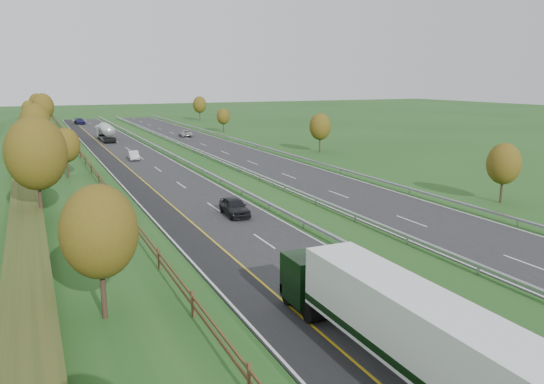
# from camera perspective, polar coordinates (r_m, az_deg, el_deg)

# --- Properties ---
(ground) EXTENTS (400.00, 400.00, 0.00)m
(ground) POSITION_cam_1_polar(r_m,az_deg,el_deg) (72.03, -6.22, 2.30)
(ground) COLOR #1D491A
(ground) RESTS_ON ground
(near_carriageway) EXTENTS (10.50, 200.00, 0.04)m
(near_carriageway) POSITION_cam_1_polar(r_m,az_deg,el_deg) (74.80, -13.27, 2.43)
(near_carriageway) COLOR black
(near_carriageway) RESTS_ON ground
(far_carriageway) EXTENTS (10.50, 200.00, 0.04)m
(far_carriageway) POSITION_cam_1_polar(r_m,az_deg,el_deg) (79.62, -1.55, 3.32)
(far_carriageway) COLOR black
(far_carriageway) RESTS_ON ground
(hard_shoulder) EXTENTS (3.00, 200.00, 0.04)m
(hard_shoulder) POSITION_cam_1_polar(r_m,az_deg,el_deg) (74.17, -16.10, 2.20)
(hard_shoulder) COLOR black
(hard_shoulder) RESTS_ON ground
(lane_markings) EXTENTS (26.75, 200.00, 0.01)m
(lane_markings) POSITION_cam_1_polar(r_m,az_deg,el_deg) (76.16, -8.53, 2.81)
(lane_markings) COLOR silver
(lane_markings) RESTS_ON near_carriageway
(embankment_left) EXTENTS (12.00, 200.00, 2.00)m
(embankment_left) POSITION_cam_1_polar(r_m,az_deg,el_deg) (73.28, -23.31, 2.34)
(embankment_left) COLOR #1D491A
(embankment_left) RESTS_ON ground
(hedge_left) EXTENTS (2.20, 180.00, 1.10)m
(hedge_left) POSITION_cam_1_polar(r_m,az_deg,el_deg) (73.05, -24.98, 3.40)
(hedge_left) COLOR #2E3D19
(hedge_left) RESTS_ON embankment_left
(fence_left) EXTENTS (0.12, 189.06, 1.20)m
(fence_left) POSITION_cam_1_polar(r_m,az_deg,el_deg) (72.84, -19.88, 3.93)
(fence_left) COLOR #422B19
(fence_left) RESTS_ON embankment_left
(median_barrier_near) EXTENTS (0.32, 200.00, 0.71)m
(median_barrier_near) POSITION_cam_1_polar(r_m,az_deg,el_deg) (76.00, -9.07, 3.20)
(median_barrier_near) COLOR #999CA2
(median_barrier_near) RESTS_ON ground
(median_barrier_far) EXTENTS (0.32, 200.00, 0.71)m
(median_barrier_far) POSITION_cam_1_polar(r_m,az_deg,el_deg) (77.50, -5.44, 3.47)
(median_barrier_far) COLOR #999CA2
(median_barrier_far) RESTS_ON ground
(outer_barrier_far) EXTENTS (0.32, 200.00, 0.71)m
(outer_barrier_far) POSITION_cam_1_polar(r_m,az_deg,el_deg) (81.95, 2.19, 3.99)
(outer_barrier_far) COLOR #999CA2
(outer_barrier_far) RESTS_ON ground
(trees_left) EXTENTS (6.64, 164.30, 7.66)m
(trees_left) POSITION_cam_1_polar(r_m,az_deg,el_deg) (69.30, -23.30, 6.32)
(trees_left) COLOR #2D2116
(trees_left) RESTS_ON embankment_left
(trees_far) EXTENTS (8.45, 118.60, 7.12)m
(trees_far) POSITION_cam_1_polar(r_m,az_deg,el_deg) (111.06, -1.16, 8.00)
(trees_far) COLOR #2D2116
(trees_far) RESTS_ON ground
(box_lorry) EXTENTS (2.58, 16.28, 4.06)m
(box_lorry) POSITION_cam_1_polar(r_m,az_deg,el_deg) (23.04, 13.04, -13.48)
(box_lorry) COLOR black
(box_lorry) RESTS_ON near_carriageway
(road_tanker) EXTENTS (2.40, 11.22, 3.46)m
(road_tanker) POSITION_cam_1_polar(r_m,az_deg,el_deg) (111.19, -17.44, 6.23)
(road_tanker) COLOR silver
(road_tanker) RESTS_ON near_carriageway
(car_dark_near) EXTENTS (2.17, 4.85, 1.62)m
(car_dark_near) POSITION_cam_1_polar(r_m,az_deg,el_deg) (47.98, -4.06, -1.57)
(car_dark_near) COLOR black
(car_dark_near) RESTS_ON near_carriageway
(car_silver_mid) EXTENTS (1.73, 4.18, 1.35)m
(car_silver_mid) POSITION_cam_1_polar(r_m,az_deg,el_deg) (83.73, -14.67, 3.84)
(car_silver_mid) COLOR silver
(car_silver_mid) RESTS_ON near_carriageway
(car_small_far) EXTENTS (2.81, 5.61, 1.56)m
(car_small_far) POSITION_cam_1_polar(r_m,az_deg,el_deg) (154.57, -19.99, 7.17)
(car_small_far) COLOR #161847
(car_small_far) RESTS_ON near_carriageway
(car_oncoming) EXTENTS (2.92, 5.26, 1.39)m
(car_oncoming) POSITION_cam_1_polar(r_m,az_deg,el_deg) (115.53, -9.29, 6.26)
(car_oncoming) COLOR #A9A8AC
(car_oncoming) RESTS_ON far_carriageway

